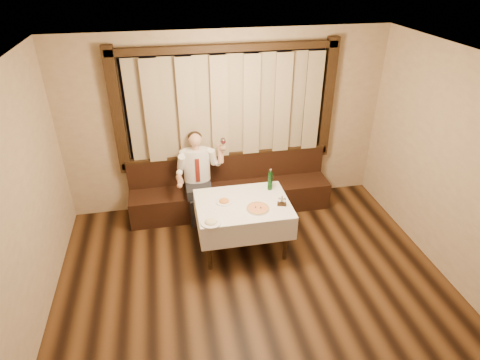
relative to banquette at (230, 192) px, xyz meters
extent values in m
cube|color=black|center=(0.00, -2.72, -0.32)|extent=(5.00, 6.00, 0.01)
cube|color=silver|center=(0.00, -2.72, 2.49)|extent=(5.00, 6.00, 0.01)
cube|color=tan|center=(0.00, 0.28, 1.09)|extent=(5.00, 0.01, 2.80)
cube|color=black|center=(0.00, 0.26, 1.39)|extent=(3.00, 0.02, 1.60)
cube|color=orange|center=(-0.70, 0.25, 1.09)|extent=(0.50, 0.01, 0.40)
cube|color=black|center=(0.00, 0.22, 0.54)|extent=(3.30, 0.12, 0.10)
cube|color=black|center=(0.00, 0.22, 2.24)|extent=(3.30, 0.12, 0.10)
cube|color=black|center=(-1.60, 0.22, 1.39)|extent=(0.16, 0.12, 1.90)
cube|color=black|center=(1.60, 0.22, 1.39)|extent=(0.16, 0.12, 1.90)
cube|color=#8A7558|center=(0.00, 0.16, 1.39)|extent=(2.90, 0.08, 1.55)
cube|color=black|center=(0.00, -0.04, -0.09)|extent=(3.20, 0.60, 0.45)
cube|color=black|center=(0.00, 0.20, 0.36)|extent=(3.20, 0.12, 0.45)
cube|color=black|center=(0.00, 0.20, 0.61)|extent=(3.20, 0.14, 0.04)
cylinder|color=black|center=(-0.52, -1.39, 0.04)|extent=(0.06, 0.06, 0.71)
cylinder|color=black|center=(0.52, -1.39, 0.04)|extent=(0.06, 0.06, 0.71)
cylinder|color=black|center=(-0.52, -0.65, 0.04)|extent=(0.06, 0.06, 0.71)
cylinder|color=black|center=(0.52, -0.65, 0.04)|extent=(0.06, 0.06, 0.71)
cube|color=black|center=(0.00, -1.02, 0.42)|extent=(1.20, 0.90, 0.04)
cube|color=white|center=(0.00, -1.02, 0.44)|extent=(1.26, 0.96, 0.01)
cube|color=white|center=(0.00, -1.50, 0.27)|extent=(1.26, 0.01, 0.35)
cube|color=white|center=(0.00, -0.54, 0.27)|extent=(1.26, 0.01, 0.35)
cube|color=white|center=(-0.63, -1.02, 0.27)|extent=(0.01, 0.96, 0.35)
cube|color=white|center=(0.63, -1.02, 0.27)|extent=(0.01, 0.96, 0.35)
cylinder|color=white|center=(0.16, -1.21, 0.45)|extent=(0.32, 0.32, 0.01)
cylinder|color=#D74320|center=(0.16, -1.21, 0.46)|extent=(0.29, 0.29, 0.01)
torus|color=tan|center=(0.16, -1.21, 0.46)|extent=(0.30, 0.30, 0.02)
sphere|color=black|center=(0.14, -1.20, 0.47)|extent=(0.02, 0.02, 0.02)
sphere|color=black|center=(0.20, -1.22, 0.47)|extent=(0.02, 0.02, 0.02)
cylinder|color=white|center=(-0.25, -0.96, 0.45)|extent=(0.23, 0.23, 0.01)
ellipsoid|color=#C4621F|center=(-0.25, -0.96, 0.49)|extent=(0.14, 0.14, 0.06)
cylinder|color=white|center=(-0.49, -1.40, 0.45)|extent=(0.27, 0.27, 0.02)
ellipsoid|color=#D4C189|center=(-0.49, -1.40, 0.50)|extent=(0.17, 0.17, 0.07)
cylinder|color=#104E17|center=(0.45, -0.75, 0.58)|extent=(0.07, 0.07, 0.26)
cylinder|color=#104E17|center=(0.45, -0.75, 0.73)|extent=(0.03, 0.03, 0.06)
cylinder|color=silver|center=(0.45, -0.75, 0.76)|extent=(0.03, 0.03, 0.01)
cylinder|color=white|center=(0.49, -0.65, 0.45)|extent=(0.06, 0.06, 0.01)
cylinder|color=white|center=(0.49, -0.65, 0.50)|extent=(0.01, 0.01, 0.09)
ellipsoid|color=white|center=(0.49, -0.65, 0.59)|extent=(0.07, 0.07, 0.08)
cube|color=black|center=(0.50, -1.18, 0.47)|extent=(0.13, 0.09, 0.04)
cube|color=black|center=(0.50, -1.18, 0.53)|extent=(0.03, 0.06, 0.09)
cylinder|color=white|center=(0.47, -1.17, 0.51)|extent=(0.03, 0.03, 0.07)
cylinder|color=silver|center=(0.47, -1.17, 0.55)|extent=(0.03, 0.03, 0.01)
cylinder|color=white|center=(0.54, -1.19, 0.51)|extent=(0.03, 0.03, 0.07)
cylinder|color=silver|center=(0.54, -1.19, 0.55)|extent=(0.03, 0.03, 0.01)
cube|color=black|center=(-0.52, -0.16, 0.22)|extent=(0.39, 0.44, 0.16)
cube|color=black|center=(-0.63, -0.37, -0.09)|extent=(0.11, 0.12, 0.45)
cube|color=black|center=(-0.42, -0.37, -0.09)|extent=(0.11, 0.12, 0.45)
ellipsoid|color=white|center=(-0.52, -0.01, 0.56)|extent=(0.41, 0.25, 0.53)
cube|color=maroon|center=(-0.52, -0.15, 0.53)|extent=(0.06, 0.01, 0.39)
cylinder|color=tan|center=(-0.52, -0.01, 0.86)|extent=(0.10, 0.10, 0.08)
sphere|color=tan|center=(-0.52, -0.01, 0.99)|extent=(0.20, 0.20, 0.20)
ellipsoid|color=black|center=(-0.52, 0.02, 1.02)|extent=(0.21, 0.21, 0.16)
sphere|color=white|center=(-0.72, -0.01, 0.77)|extent=(0.13, 0.13, 0.13)
sphere|color=white|center=(-0.33, -0.01, 0.77)|extent=(0.13, 0.13, 0.13)
sphere|color=tan|center=(-0.82, -0.41, 0.45)|extent=(0.08, 0.08, 0.08)
sphere|color=tan|center=(-0.13, -0.18, 0.90)|extent=(0.09, 0.09, 0.09)
cylinder|color=white|center=(-0.13, -0.21, 0.94)|extent=(0.01, 0.01, 0.11)
ellipsoid|color=white|center=(-0.13, -0.21, 1.02)|extent=(0.08, 0.08, 0.10)
ellipsoid|color=#4C070F|center=(-0.13, -0.21, 1.00)|extent=(0.06, 0.06, 0.06)
camera|label=1|loc=(-0.91, -5.49, 3.43)|focal=30.00mm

